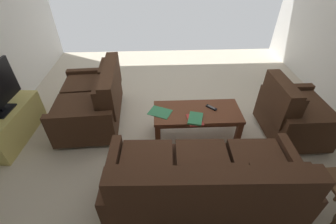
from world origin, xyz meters
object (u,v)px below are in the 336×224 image
armchair_side (292,114)px  tv_remote (211,108)px  book_stack (195,119)px  tv_stand (11,125)px  coffee_table (197,115)px  sofa_main (204,184)px  loveseat_near (94,100)px  loose_magazine (160,112)px

armchair_side → tv_remote: size_ratio=6.25×
book_stack → tv_stand: bearing=-6.6°
coffee_table → tv_remote: tv_remote is taller
sofa_main → armchair_side: bearing=-143.4°
sofa_main → coffee_table: bearing=-94.7°
loveseat_near → tv_remote: bearing=166.7°
armchair_side → tv_remote: 1.15m
coffee_table → sofa_main: bearing=85.3°
tv_stand → book_stack: size_ratio=3.85×
tv_remote → loose_magazine: 0.72m
tv_remote → loose_magazine: bearing=5.1°
tv_remote → coffee_table: bearing=15.6°
loveseat_near → book_stack: loveseat_near is taller
coffee_table → loose_magazine: 0.52m
coffee_table → tv_stand: (2.63, -0.10, -0.16)m
coffee_table → book_stack: 0.22m
book_stack → tv_remote: bearing=-136.1°
sofa_main → armchair_side: (-1.44, -1.07, -0.01)m
tv_stand → book_stack: book_stack is taller
armchair_side → loveseat_near: bearing=-9.7°
sofa_main → coffee_table: (-0.09, -1.09, 0.01)m
book_stack → coffee_table: bearing=-106.7°
loose_magazine → book_stack: bearing=92.8°
coffee_table → book_stack: size_ratio=4.16×
sofa_main → book_stack: bearing=-92.0°
coffee_table → tv_remote: (-0.20, -0.06, 0.08)m
loveseat_near → armchair_side: bearing=170.3°
tv_remote → loveseat_near: bearing=-13.3°
loveseat_near → book_stack: 1.61m
armchair_side → loose_magazine: bearing=-0.6°
sofa_main → loose_magazine: size_ratio=6.85×
tv_stand → tv_remote: size_ratio=7.56×
loveseat_near → book_stack: (-1.46, 0.66, 0.12)m
tv_remote → loose_magazine: size_ratio=0.50×
tv_remote → loose_magazine: (0.71, 0.06, -0.01)m
armchair_side → tv_stand: bearing=-1.8°
coffee_table → armchair_side: (-1.35, 0.03, -0.02)m
sofa_main → tv_stand: sofa_main is taller
armchair_side → book_stack: 1.42m
book_stack → tv_remote: book_stack is taller
coffee_table → loose_magazine: bearing=0.7°
tv_remote → sofa_main: bearing=75.7°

